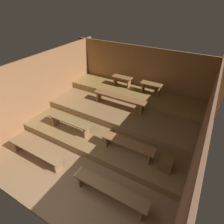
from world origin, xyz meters
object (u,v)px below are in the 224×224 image
Objects in this scene: wooden_crate_lower at (166,164)px; bench_floor_right at (110,190)px; bench_lower_left at (70,122)px; bench_upper_right at (151,86)px; bench_floor_left at (36,151)px; bench_middle_center at (119,98)px; bench_lower_right at (128,145)px; bench_upper_left at (122,79)px.

bench_floor_right is at bearing -124.75° from wooden_crate_lower.
bench_lower_left is 3.33m from bench_upper_right.
bench_floor_left is 1.21× the size of bench_lower_left.
wooden_crate_lower is (2.29, -1.74, -0.41)m from bench_middle_center.
bench_middle_center is 1.36m from bench_upper_right.
wooden_crate_lower is (1.08, 0.01, -0.15)m from bench_lower_right.
bench_lower_right is 1.09m from wooden_crate_lower.
bench_upper_left is 4.00m from wooden_crate_lower.
bench_floor_right is at bearing -66.04° from bench_upper_left.
bench_lower_left is at bearing -120.26° from bench_upper_right.
wooden_crate_lower is at bearing -45.97° from bench_upper_left.
bench_upper_left is (-1.66, 2.85, 0.45)m from bench_lower_right.
bench_upper_left is at bearing 113.96° from bench_floor_right.
bench_middle_center is (-1.20, 1.75, 0.25)m from bench_lower_right.
wooden_crate_lower is (0.90, 1.30, 0.08)m from bench_floor_right.
bench_lower_left is 1.00× the size of bench_lower_right.
bench_upper_left reaches higher than bench_lower_right.
bench_floor_right is 4.24m from bench_upper_right.
bench_floor_left is at bearing -98.20° from bench_upper_left.
bench_middle_center reaches higher than bench_floor_left.
bench_upper_right is 3.27m from wooden_crate_lower.
bench_upper_left is (0.42, 2.85, 0.45)m from bench_lower_left.
bench_floor_left is 0.92× the size of bench_middle_center.
bench_lower_left is (0.18, 1.30, 0.23)m from bench_floor_left.
bench_upper_left is 2.48× the size of wooden_crate_lower.
bench_middle_center reaches higher than wooden_crate_lower.
bench_middle_center reaches higher than bench_floor_right.
bench_lower_left and bench_lower_right have the same top height.
bench_upper_right is 2.48× the size of wooden_crate_lower.
bench_lower_right is 2.14m from bench_middle_center.
bench_lower_right is at bearing -55.48° from bench_middle_center.
bench_floor_right is 1.21× the size of bench_lower_right.
bench_floor_left is 1.21× the size of bench_lower_right.
wooden_crate_lower is at bearing -37.32° from bench_middle_center.
bench_lower_right reaches higher than bench_floor_left.
bench_upper_right reaches higher than wooden_crate_lower.
wooden_crate_lower is at bearing 21.30° from bench_floor_left.
bench_floor_left is 3.26m from bench_middle_center.
wooden_crate_lower reaches higher than bench_floor_right.
bench_floor_left is at bearing -113.96° from bench_upper_right.
bench_upper_right is (-0.60, 4.14, 0.69)m from bench_floor_right.
bench_middle_center is at bearing -125.75° from bench_upper_right.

